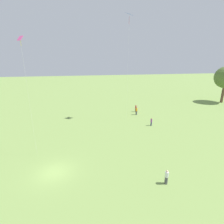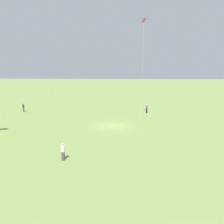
{
  "view_description": "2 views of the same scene",
  "coord_description": "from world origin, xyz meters",
  "px_view_note": "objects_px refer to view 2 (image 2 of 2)",
  "views": [
    {
      "loc": [
        19.31,
        3.73,
        13.58
      ],
      "look_at": [
        -4.38,
        8.04,
        6.02
      ],
      "focal_mm": 28.0,
      "sensor_mm": 36.0,
      "label": 1
    },
    {
      "loc": [
        -1.09,
        32.31,
        9.05
      ],
      "look_at": [
        -0.31,
        9.19,
        4.11
      ],
      "focal_mm": 35.0,
      "sensor_mm": 36.0,
      "label": 2
    }
  ],
  "objects_px": {
    "person_0": "(23,108)",
    "person_2": "(147,109)",
    "person_5": "(63,152)",
    "kite_4": "(144,28)"
  },
  "relations": [
    {
      "from": "person_0",
      "to": "person_5",
      "type": "distance_m",
      "value": 26.11
    },
    {
      "from": "person_2",
      "to": "person_5",
      "type": "bearing_deg",
      "value": 166.92
    },
    {
      "from": "person_0",
      "to": "person_2",
      "type": "height_order",
      "value": "person_2"
    },
    {
      "from": "person_0",
      "to": "kite_4",
      "type": "relative_size",
      "value": 0.1
    },
    {
      "from": "person_2",
      "to": "kite_4",
      "type": "xyz_separation_m",
      "value": [
        1.71,
        6.38,
        13.72
      ]
    },
    {
      "from": "person_0",
      "to": "person_2",
      "type": "xyz_separation_m",
      "value": [
        -24.41,
        0.24,
        0.03
      ]
    },
    {
      "from": "person_2",
      "to": "kite_4",
      "type": "height_order",
      "value": "kite_4"
    },
    {
      "from": "person_2",
      "to": "person_5",
      "type": "distance_m",
      "value": 24.52
    },
    {
      "from": "person_2",
      "to": "person_5",
      "type": "relative_size",
      "value": 0.98
    },
    {
      "from": "kite_4",
      "to": "person_2",
      "type": "bearing_deg",
      "value": -109.92
    }
  ]
}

